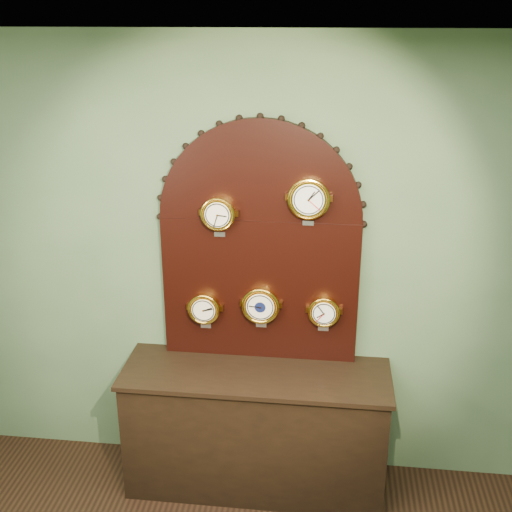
# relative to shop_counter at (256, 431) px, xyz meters

# --- Properties ---
(wall_back) EXTENTS (4.00, 0.00, 4.00)m
(wall_back) POSITION_rel_shop_counter_xyz_m (0.00, 0.27, 1.00)
(wall_back) COLOR #4E6A49
(wall_back) RESTS_ON ground
(ceiling) EXTENTS (5.00, 5.00, 0.00)m
(ceiling) POSITION_rel_shop_counter_xyz_m (0.00, -2.23, 2.40)
(ceiling) COLOR white
(ceiling) RESTS_ON wall_back
(shop_counter) EXTENTS (1.60, 0.50, 0.80)m
(shop_counter) POSITION_rel_shop_counter_xyz_m (0.00, 0.00, 0.00)
(shop_counter) COLOR black
(shop_counter) RESTS_ON ground_plane
(display_board) EXTENTS (1.26, 0.06, 1.53)m
(display_board) POSITION_rel_shop_counter_xyz_m (0.00, 0.22, 1.23)
(display_board) COLOR black
(display_board) RESTS_ON shop_counter
(roman_clock) EXTENTS (0.20, 0.08, 0.25)m
(roman_clock) POSITION_rel_shop_counter_xyz_m (-0.24, 0.15, 1.38)
(roman_clock) COLOR gold
(roman_clock) RESTS_ON display_board
(arabic_clock) EXTENTS (0.24, 0.08, 0.29)m
(arabic_clock) POSITION_rel_shop_counter_xyz_m (0.28, 0.15, 1.49)
(arabic_clock) COLOR gold
(arabic_clock) RESTS_ON display_board
(hygrometer) EXTENTS (0.20, 0.08, 0.25)m
(hygrometer) POSITION_rel_shop_counter_xyz_m (-0.34, 0.15, 0.77)
(hygrometer) COLOR gold
(hygrometer) RESTS_ON display_board
(barometer) EXTENTS (0.23, 0.08, 0.28)m
(barometer) POSITION_rel_shop_counter_xyz_m (0.01, 0.15, 0.81)
(barometer) COLOR gold
(barometer) RESTS_ON display_board
(tide_clock) EXTENTS (0.19, 0.08, 0.24)m
(tide_clock) POSITION_rel_shop_counter_xyz_m (0.40, 0.15, 0.79)
(tide_clock) COLOR gold
(tide_clock) RESTS_ON display_board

